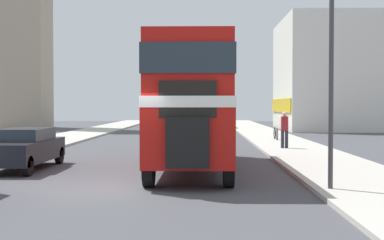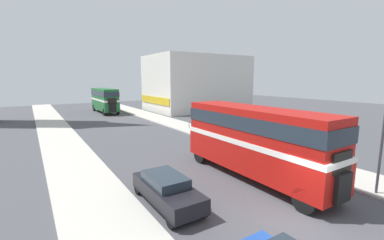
{
  "view_description": "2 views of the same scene",
  "coord_description": "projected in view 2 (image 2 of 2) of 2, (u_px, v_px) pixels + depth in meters",
  "views": [
    {
      "loc": [
        2.25,
        -13.85,
        2.2
      ],
      "look_at": [
        1.85,
        4.5,
        1.69
      ],
      "focal_mm": 50.0,
      "sensor_mm": 36.0,
      "label": 1
    },
    {
      "loc": [
        -8.96,
        -5.78,
        5.81
      ],
      "look_at": [
        1.85,
        11.18,
        2.56
      ],
      "focal_mm": 24.0,
      "sensor_mm": 36.0,
      "label": 2
    }
  ],
  "objects": [
    {
      "name": "ground_plane",
      "position": [
        301.0,
        222.0,
        10.5
      ],
      "size": [
        120.0,
        120.0,
        0.0
      ],
      "primitive_type": "plane",
      "color": "#47474C"
    },
    {
      "name": "sidewalk_right",
      "position": [
        377.0,
        185.0,
        14.07
      ],
      "size": [
        3.5,
        120.0,
        0.12
      ],
      "color": "#B7B2A8",
      "rests_on": "ground_plane"
    },
    {
      "name": "double_decker_bus",
      "position": [
        254.0,
        137.0,
        14.81
      ],
      "size": [
        2.44,
        10.25,
        4.18
      ],
      "color": "#B2140F",
      "rests_on": "ground_plane"
    },
    {
      "name": "bus_distant",
      "position": [
        105.0,
        98.0,
        44.02
      ],
      "size": [
        2.43,
        9.65,
        4.14
      ],
      "color": "#1E602D",
      "rests_on": "ground_plane"
    },
    {
      "name": "car_parked_mid",
      "position": [
        167.0,
        189.0,
        11.89
      ],
      "size": [
        1.68,
        4.51,
        1.4
      ],
      "color": "black",
      "rests_on": "ground_plane"
    },
    {
      "name": "pedestrian_walking",
      "position": [
        226.0,
        130.0,
        23.68
      ],
      "size": [
        0.36,
        0.36,
        1.77
      ],
      "color": "#282833",
      "rests_on": "sidewalk_right"
    },
    {
      "name": "bicycle_on_pavement",
      "position": [
        193.0,
        126.0,
        29.31
      ],
      "size": [
        0.05,
        1.76,
        0.78
      ],
      "color": "black",
      "rests_on": "sidewalk_right"
    },
    {
      "name": "shop_building_block",
      "position": [
        197.0,
        83.0,
        48.33
      ],
      "size": [
        17.64,
        11.77,
        9.92
      ],
      "color": "silver",
      "rests_on": "ground_plane"
    }
  ]
}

